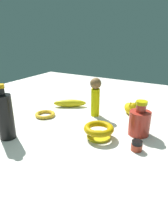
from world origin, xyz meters
TOP-DOWN VIEW (x-y plane):
  - ground at (0.00, 0.00)m, footprint 2.00×2.00m
  - cat_figurine at (0.15, 0.24)m, footprint 0.10×0.12m
  - person_figure_adult at (-0.01, 0.13)m, footprint 0.06×0.06m
  - bottle_tall at (-0.21, -0.27)m, footprint 0.07×0.07m
  - bowl at (0.12, -0.08)m, footprint 0.13×0.13m
  - bangle at (-0.23, -0.01)m, footprint 0.11×0.11m
  - nail_polish_jar at (0.28, -0.10)m, footprint 0.04×0.04m
  - bottle_short at (0.25, 0.03)m, footprint 0.09×0.09m
  - banana at (-0.20, 0.17)m, footprint 0.19×0.14m

SIDE VIEW (x-z plane):
  - ground at x=0.00m, z-range 0.00..0.00m
  - bangle at x=-0.23m, z-range 0.00..0.02m
  - nail_polish_jar at x=0.28m, z-range 0.00..0.04m
  - banana at x=-0.20m, z-range 0.00..0.04m
  - cat_figurine at x=0.15m, z-range -0.01..0.08m
  - bowl at x=0.12m, z-range 0.01..0.06m
  - bottle_short at x=0.25m, z-range -0.02..0.14m
  - bottle_tall at x=-0.21m, z-range -0.02..0.21m
  - person_figure_adult at x=-0.01m, z-range 0.01..0.21m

